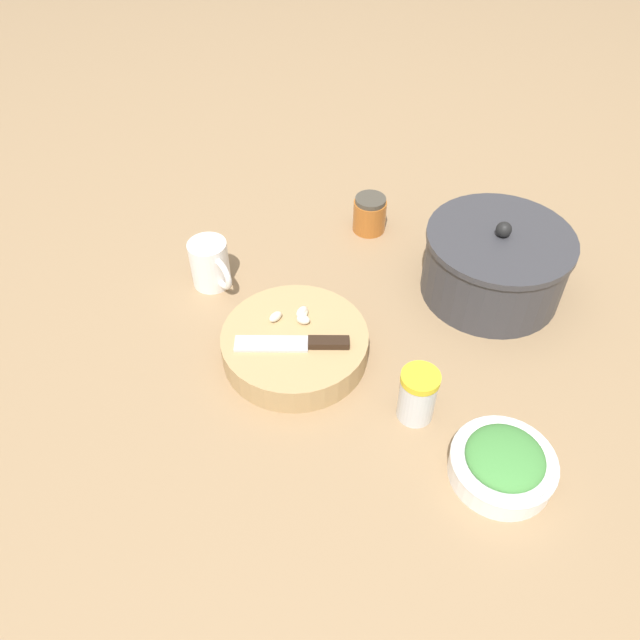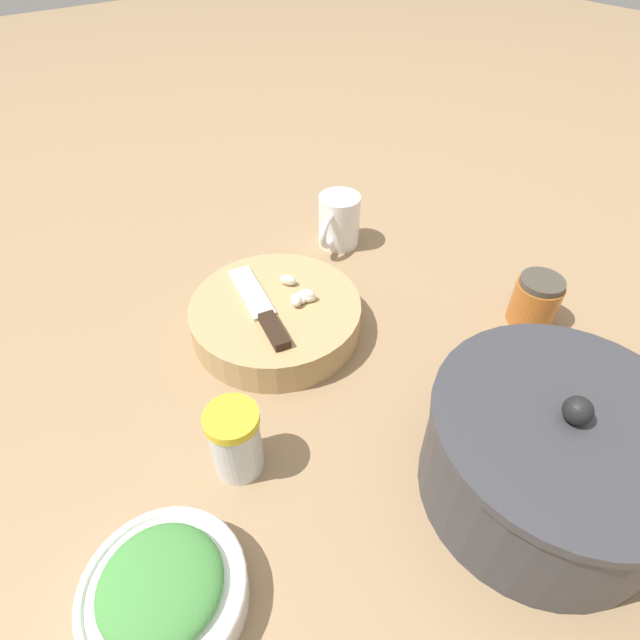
% 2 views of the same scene
% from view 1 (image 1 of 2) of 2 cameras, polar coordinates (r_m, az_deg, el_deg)
% --- Properties ---
extents(ground_plane, '(5.00, 5.00, 0.00)m').
position_cam_1_polar(ground_plane, '(1.12, 1.07, -1.29)').
color(ground_plane, '#997A56').
extents(cutting_board, '(0.25, 0.25, 0.05)m').
position_cam_1_polar(cutting_board, '(1.07, -2.30, -2.31)').
color(cutting_board, tan).
rests_on(cutting_board, ground_plane).
extents(chef_knife, '(0.07, 0.19, 0.01)m').
position_cam_1_polar(chef_knife, '(1.03, -1.92, -2.13)').
color(chef_knife, black).
rests_on(chef_knife, cutting_board).
extents(garlic_cloves, '(0.05, 0.08, 0.02)m').
position_cam_1_polar(garlic_cloves, '(1.07, -2.17, 0.39)').
color(garlic_cloves, '#EDE4CB').
rests_on(garlic_cloves, cutting_board).
extents(herb_bowl, '(0.16, 0.16, 0.06)m').
position_cam_1_polar(herb_bowl, '(0.96, 16.39, -12.46)').
color(herb_bowl, white).
rests_on(herb_bowl, ground_plane).
extents(spice_jar, '(0.06, 0.06, 0.10)m').
position_cam_1_polar(spice_jar, '(0.98, 8.91, -6.80)').
color(spice_jar, silver).
rests_on(spice_jar, ground_plane).
extents(coffee_mug, '(0.10, 0.07, 0.09)m').
position_cam_1_polar(coffee_mug, '(1.21, -9.97, 5.04)').
color(coffee_mug, white).
rests_on(coffee_mug, ground_plane).
extents(honey_jar, '(0.07, 0.07, 0.08)m').
position_cam_1_polar(honey_jar, '(1.33, 4.56, 9.63)').
color(honey_jar, '#B26023').
rests_on(honey_jar, ground_plane).
extents(stock_pot, '(0.27, 0.27, 0.16)m').
position_cam_1_polar(stock_pot, '(1.20, 15.69, 4.95)').
color(stock_pot, '#38383D').
rests_on(stock_pot, ground_plane).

